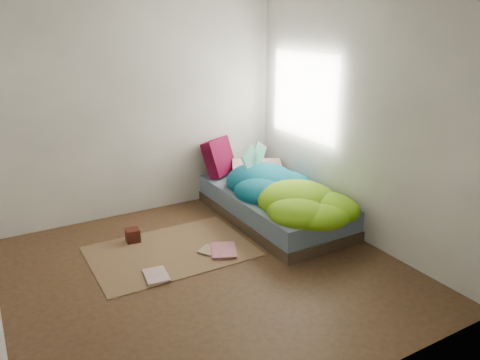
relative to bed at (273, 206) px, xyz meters
name	(u,v)px	position (x,y,z in m)	size (l,w,h in m)	color
ground	(208,272)	(-1.22, -0.72, -0.17)	(3.50, 3.50, 0.00)	#3D2917
room_walls	(205,100)	(-1.21, -0.71, 1.46)	(3.54, 3.54, 2.62)	#B4B2AB
bed	(273,206)	(0.00, 0.00, 0.00)	(1.00, 2.00, 0.34)	#3B2920
duvet	(285,184)	(0.00, -0.22, 0.34)	(0.96, 1.84, 0.34)	#075676
rug	(171,251)	(-1.37, -0.17, -0.16)	(1.60, 1.10, 0.01)	brown
pillow_floral	(257,170)	(0.16, 0.63, 0.24)	(0.63, 0.39, 0.14)	silver
pillow_magenta	(219,157)	(-0.25, 0.91, 0.41)	(0.47, 0.15, 0.47)	#51052E
open_book	(255,148)	(-0.06, 0.34, 0.64)	(0.41, 0.09, 0.25)	green
wooden_box	(133,235)	(-1.64, 0.24, -0.09)	(0.14, 0.14, 0.14)	#3C140D
floor_book_a	(145,278)	(-1.78, -0.56, -0.15)	(0.21, 0.28, 0.02)	silver
floor_book_b	(211,251)	(-1.03, -0.41, -0.14)	(0.25, 0.34, 0.03)	#CF777F
floor_book_c	(208,255)	(-1.09, -0.46, -0.15)	(0.20, 0.27, 0.02)	tan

